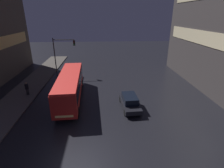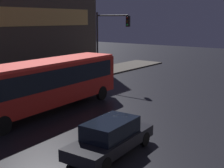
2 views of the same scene
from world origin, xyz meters
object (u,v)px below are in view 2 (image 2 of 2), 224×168
at_px(pedestrian_mid, 9,79).
at_px(traffic_light_main, 108,35).
at_px(bus_near, 47,81).
at_px(car_taxi, 111,137).

xyz_separation_m(pedestrian_mid, traffic_light_main, (3.05, 8.40, 3.10)).
relative_size(bus_near, car_taxi, 2.44).
bearing_deg(car_taxi, traffic_light_main, -55.03).
bearing_deg(traffic_light_main, pedestrian_mid, -109.93).
relative_size(pedestrian_mid, traffic_light_main, 0.27).
xyz_separation_m(bus_near, car_taxi, (6.94, -2.64, -1.20)).
xyz_separation_m(bus_near, traffic_light_main, (-2.69, 9.69, 2.32)).
relative_size(car_taxi, pedestrian_mid, 2.73).
xyz_separation_m(car_taxi, traffic_light_main, (-9.63, 12.32, 3.52)).
height_order(bus_near, pedestrian_mid, bus_near).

